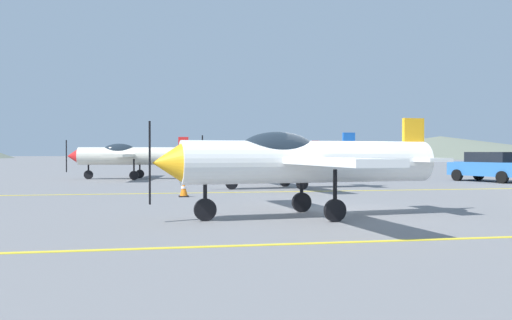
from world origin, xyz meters
TOP-DOWN VIEW (x-y plane):
  - ground_plane at (0.00, 0.00)m, footprint 400.00×400.00m
  - apron_line_near at (0.00, -4.41)m, footprint 80.00×0.16m
  - apron_line_far at (0.00, 7.67)m, footprint 80.00×0.16m
  - airplane_near at (-1.08, -0.69)m, footprint 7.34×8.43m
  - airplane_mid at (0.95, 9.66)m, footprint 7.34×8.43m
  - airplane_far at (-6.25, 19.18)m, footprint 7.34×8.43m
  - airplane_back at (4.55, 26.85)m, footprint 7.35×8.42m
  - car_sedan at (13.29, 12.85)m, footprint 3.10×4.65m
  - traffic_cone_front at (-3.63, 5.96)m, footprint 0.36×0.36m
  - hill_centerleft at (75.84, 129.20)m, footprint 89.20×89.20m

SIDE VIEW (x-z plane):
  - ground_plane at x=0.00m, z-range 0.00..0.00m
  - apron_line_near at x=0.00m, z-range 0.00..0.01m
  - apron_line_far at x=0.00m, z-range 0.00..0.01m
  - traffic_cone_front at x=-3.63m, z-range -0.01..0.58m
  - car_sedan at x=13.29m, z-range 0.03..1.65m
  - airplane_near at x=-1.08m, z-range 0.16..2.68m
  - airplane_mid at x=0.95m, z-range 0.16..2.68m
  - airplane_far at x=-6.25m, z-range 0.16..2.68m
  - airplane_back at x=4.55m, z-range 0.16..2.68m
  - hill_centerleft at x=75.84m, z-range 0.00..6.14m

